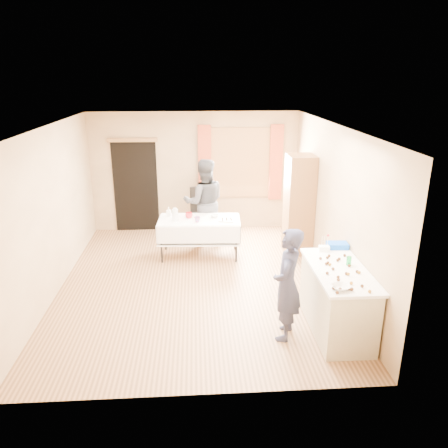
{
  "coord_description": "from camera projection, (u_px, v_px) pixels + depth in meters",
  "views": [
    {
      "loc": [
        0.02,
        -6.69,
        3.36
      ],
      "look_at": [
        0.46,
        0.0,
        1.03
      ],
      "focal_mm": 35.0,
      "sensor_mm": 36.0,
      "label": 1
    }
  ],
  "objects": [
    {
      "name": "mixing_bowl",
      "position": [
        340.0,
        287.0,
        5.21
      ],
      "size": [
        0.29,
        0.29,
        0.05
      ],
      "primitive_type": "imported",
      "rotation": [
        0.0,
        0.0,
        0.21
      ],
      "color": "white",
      "rests_on": "counter"
    },
    {
      "name": "pastry_tray",
      "position": [
        227.0,
        220.0,
        8.13
      ],
      "size": [
        0.32,
        0.27,
        0.02
      ],
      "primitive_type": "cube",
      "rotation": [
        0.0,
        0.0,
        -0.26
      ],
      "color": "white",
      "rests_on": "party_table"
    },
    {
      "name": "woman",
      "position": [
        204.0,
        202.0,
        8.83
      ],
      "size": [
        0.96,
        0.79,
        1.76
      ],
      "primitive_type": "imported",
      "rotation": [
        0.0,
        0.0,
        3.22
      ],
      "color": "black",
      "rests_on": "floor"
    },
    {
      "name": "blue_basket",
      "position": [
        337.0,
        245.0,
        6.44
      ],
      "size": [
        0.31,
        0.22,
        0.08
      ],
      "primitive_type": "cube",
      "rotation": [
        0.0,
        0.0,
        -0.06
      ],
      "color": "blue",
      "rests_on": "counter"
    },
    {
      "name": "wall_back",
      "position": [
        195.0,
        172.0,
        9.58
      ],
      "size": [
        4.5,
        0.02,
        2.6
      ],
      "primitive_type": "cube",
      "color": "tan",
      "rests_on": "floor"
    },
    {
      "name": "foam_block",
      "position": [
        324.0,
        249.0,
        6.32
      ],
      "size": [
        0.16,
        0.11,
        0.08
      ],
      "primitive_type": "cube",
      "rotation": [
        0.0,
        0.0,
        -0.1
      ],
      "color": "white",
      "rests_on": "counter"
    },
    {
      "name": "bottle",
      "position": [
        169.0,
        212.0,
        8.37
      ],
      "size": [
        0.11,
        0.11,
        0.18
      ],
      "primitive_type": "imported",
      "rotation": [
        0.0,
        0.0,
        -0.17
      ],
      "color": "white",
      "rests_on": "party_table"
    },
    {
      "name": "curtain_right",
      "position": [
        276.0,
        163.0,
        9.54
      ],
      "size": [
        0.28,
        0.06,
        1.65
      ],
      "primitive_type": "cube",
      "color": "#AF4427",
      "rests_on": "wall_back"
    },
    {
      "name": "ceiling",
      "position": [
        193.0,
        126.0,
        6.55
      ],
      "size": [
        4.5,
        5.5,
        0.02
      ],
      "primitive_type": "cube",
      "color": "white",
      "rests_on": "floor"
    },
    {
      "name": "chair",
      "position": [
        202.0,
        221.0,
        9.45
      ],
      "size": [
        0.53,
        0.53,
        1.06
      ],
      "rotation": [
        0.0,
        0.0,
        0.24
      ],
      "color": "black",
      "rests_on": "floor"
    },
    {
      "name": "cabinet",
      "position": [
        299.0,
        205.0,
        8.39
      ],
      "size": [
        0.5,
        0.6,
        1.92
      ],
      "primitive_type": "cube",
      "color": "brown",
      "rests_on": "floor"
    },
    {
      "name": "window_pane",
      "position": [
        240.0,
        163.0,
        9.52
      ],
      "size": [
        1.2,
        0.02,
        1.4
      ],
      "primitive_type": "cube",
      "color": "white",
      "rests_on": "wall_back"
    },
    {
      "name": "soda_can",
      "position": [
        349.0,
        261.0,
        5.85
      ],
      "size": [
        0.08,
        0.08,
        0.12
      ],
      "primitive_type": "cylinder",
      "rotation": [
        0.0,
        0.0,
        -0.34
      ],
      "color": "green",
      "rests_on": "counter"
    },
    {
      "name": "cake_balls",
      "position": [
        341.0,
        272.0,
        5.61
      ],
      "size": [
        0.5,
        1.12,
        0.04
      ],
      "color": "#3F2314",
      "rests_on": "counter"
    },
    {
      "name": "counter",
      "position": [
        337.0,
        300.0,
        5.9
      ],
      "size": [
        0.71,
        1.5,
        0.91
      ],
      "color": "beige",
      "rests_on": "floor"
    },
    {
      "name": "cup_red",
      "position": [
        189.0,
        215.0,
        8.27
      ],
      "size": [
        0.14,
        0.14,
        0.11
      ],
      "primitive_type": "imported",
      "rotation": [
        0.0,
        0.0,
        -0.0
      ],
      "color": "red",
      "rests_on": "party_table"
    },
    {
      "name": "curtain_left",
      "position": [
        205.0,
        164.0,
        9.44
      ],
      "size": [
        0.28,
        0.06,
        1.65
      ],
      "primitive_type": "cube",
      "color": "#AF4427",
      "rests_on": "wall_back"
    },
    {
      "name": "girl",
      "position": [
        287.0,
        284.0,
        5.65
      ],
      "size": [
        0.79,
        0.71,
        1.53
      ],
      "primitive_type": "imported",
      "rotation": [
        0.0,
        0.0,
        -1.91
      ],
      "color": "#1F223D",
      "rests_on": "floor"
    },
    {
      "name": "wall_right",
      "position": [
        334.0,
        206.0,
        7.12
      ],
      "size": [
        0.02,
        5.5,
        2.6
      ],
      "primitive_type": "cube",
      "color": "tan",
      "rests_on": "floor"
    },
    {
      "name": "wall_front",
      "position": [
        196.0,
        290.0,
        4.37
      ],
      "size": [
        4.5,
        0.02,
        2.6
      ],
      "primitive_type": "cube",
      "color": "tan",
      "rests_on": "floor"
    },
    {
      "name": "doorway",
      "position": [
        136.0,
        187.0,
        9.57
      ],
      "size": [
        0.95,
        0.04,
        2.0
      ],
      "primitive_type": "cube",
      "color": "black",
      "rests_on": "floor"
    },
    {
      "name": "floor",
      "position": [
        197.0,
        283.0,
        7.41
      ],
      "size": [
        4.5,
        5.5,
        0.02
      ],
      "primitive_type": "cube",
      "color": "#9E7047",
      "rests_on": "ground"
    },
    {
      "name": "cup_rainbow",
      "position": [
        197.0,
        219.0,
        8.05
      ],
      "size": [
        0.18,
        0.18,
        0.1
      ],
      "primitive_type": "imported",
      "rotation": [
        0.0,
        0.0,
        -0.35
      ],
      "color": "red",
      "rests_on": "party_table"
    },
    {
      "name": "window_frame",
      "position": [
        240.0,
        163.0,
        9.54
      ],
      "size": [
        1.32,
        0.06,
        1.52
      ],
      "primitive_type": "cube",
      "color": "olive",
      "rests_on": "wall_back"
    },
    {
      "name": "party_table",
      "position": [
        199.0,
        234.0,
        8.33
      ],
      "size": [
        1.58,
        0.87,
        0.75
      ],
      "rotation": [
        0.0,
        0.0,
        -0.05
      ],
      "color": "black",
      "rests_on": "floor"
    },
    {
      "name": "door_lintel",
      "position": [
        132.0,
        140.0,
        9.21
      ],
      "size": [
        1.05,
        0.06,
        0.08
      ],
      "primitive_type": "cube",
      "color": "olive",
      "rests_on": "wall_back"
    },
    {
      "name": "wall_left",
      "position": [
        51.0,
        212.0,
        6.83
      ],
      "size": [
        0.02,
        5.5,
        2.6
      ],
      "primitive_type": "cube",
      "color": "tan",
      "rests_on": "floor"
    },
    {
      "name": "pitcher",
      "position": [
        175.0,
        215.0,
        8.1
      ],
      "size": [
        0.14,
        0.14,
        0.22
      ],
      "primitive_type": "cylinder",
      "rotation": [
        0.0,
        0.0,
        -0.38
      ],
      "color": "silver",
      "rests_on": "party_table"
    },
    {
      "name": "small_bowl",
      "position": [
        215.0,
        216.0,
        8.33
      ],
      "size": [
        0.22,
        0.22,
        0.05
      ],
      "primitive_type": "imported",
      "rotation": [
        0.0,
        0.0,
        0.23
      ],
      "color": "white",
      "rests_on": "party_table"
    }
  ]
}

